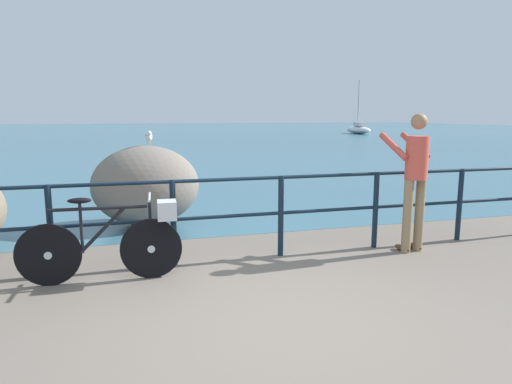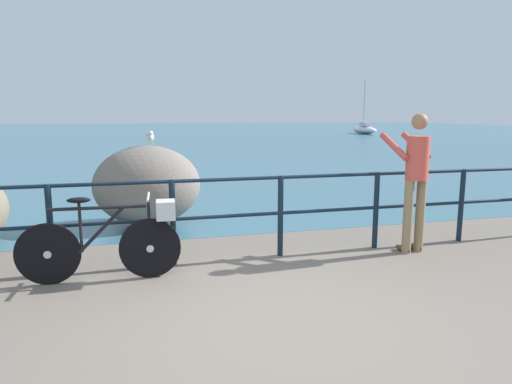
# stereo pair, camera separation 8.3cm
# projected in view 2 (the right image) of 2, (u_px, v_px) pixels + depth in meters

# --- Properties ---
(ground_plane) EXTENTS (120.00, 120.00, 0.10)m
(ground_plane) POSITION_uv_depth(u_px,v_px,m) (157.00, 151.00, 22.95)
(ground_plane) COLOR #6B6056
(sea_surface) EXTENTS (120.00, 90.00, 0.01)m
(sea_surface) POSITION_uv_depth(u_px,v_px,m) (145.00, 131.00, 49.43)
(sea_surface) COLOR #38667A
(sea_surface) RESTS_ON ground_plane
(promenade_railing) EXTENTS (9.39, 0.07, 1.02)m
(promenade_railing) POSITION_uv_depth(u_px,v_px,m) (228.00, 209.00, 5.45)
(promenade_railing) COLOR black
(promenade_railing) RESTS_ON ground_plane
(bicycle) EXTENTS (1.70, 0.48, 0.92)m
(bicycle) POSITION_uv_depth(u_px,v_px,m) (114.00, 238.00, 4.81)
(bicycle) COLOR black
(bicycle) RESTS_ON ground_plane
(person_at_railing) EXTENTS (0.51, 0.66, 1.78)m
(person_at_railing) POSITION_uv_depth(u_px,v_px,m) (415.00, 176.00, 5.73)
(person_at_railing) COLOR #8C7251
(person_at_railing) RESTS_ON ground_plane
(breakwater_boulder_main) EXTENTS (1.70, 1.29, 1.28)m
(breakwater_boulder_main) POSITION_uv_depth(u_px,v_px,m) (147.00, 185.00, 7.25)
(breakwater_boulder_main) COLOR slate
(breakwater_boulder_main) RESTS_ON ground
(seagull) EXTENTS (0.13, 0.34, 0.23)m
(seagull) POSITION_uv_depth(u_px,v_px,m) (150.00, 136.00, 7.23)
(seagull) COLOR gold
(seagull) RESTS_ON breakwater_boulder_main
(sailboat) EXTENTS (1.58, 4.48, 4.90)m
(sailboat) POSITION_uv_depth(u_px,v_px,m) (364.00, 129.00, 42.02)
(sailboat) COLOR white
(sailboat) RESTS_ON sea_surface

